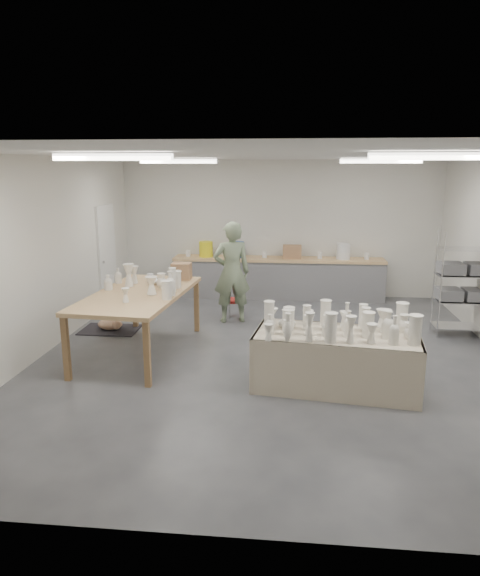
# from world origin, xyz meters

# --- Properties ---
(room) EXTENTS (8.00, 8.02, 3.00)m
(room) POSITION_xyz_m (-0.11, 0.08, 2.06)
(room) COLOR #424449
(room) RESTS_ON ground
(back_counter) EXTENTS (4.60, 0.60, 1.24)m
(back_counter) POSITION_xyz_m (-0.01, 3.68, 0.49)
(back_counter) COLOR tan
(back_counter) RESTS_ON ground
(wire_shelf) EXTENTS (0.88, 0.48, 1.80)m
(wire_shelf) POSITION_xyz_m (3.20, 1.40, 0.92)
(wire_shelf) COLOR silver
(wire_shelf) RESTS_ON ground
(drying_table) EXTENTS (2.21, 1.26, 1.11)m
(drying_table) POSITION_xyz_m (0.90, -1.04, 0.42)
(drying_table) COLOR olive
(drying_table) RESTS_ON ground
(work_table) EXTENTS (1.50, 2.67, 1.34)m
(work_table) POSITION_xyz_m (-1.96, 0.10, 0.96)
(work_table) COLOR tan
(work_table) RESTS_ON ground
(rug) EXTENTS (1.00, 0.70, 0.02)m
(rug) POSITION_xyz_m (-2.90, 1.02, 0.01)
(rug) COLOR black
(rug) RESTS_ON ground
(cat) EXTENTS (0.51, 0.42, 0.19)m
(cat) POSITION_xyz_m (-2.88, 1.01, 0.12)
(cat) COLOR white
(cat) RESTS_ON rug
(potter) EXTENTS (0.78, 0.62, 1.88)m
(potter) POSITION_xyz_m (-0.81, 1.79, 0.94)
(potter) COLOR gray
(potter) RESTS_ON ground
(red_stool) EXTENTS (0.43, 0.43, 0.36)m
(red_stool) POSITION_xyz_m (-0.81, 2.06, 0.32)
(red_stool) COLOR red
(red_stool) RESTS_ON ground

